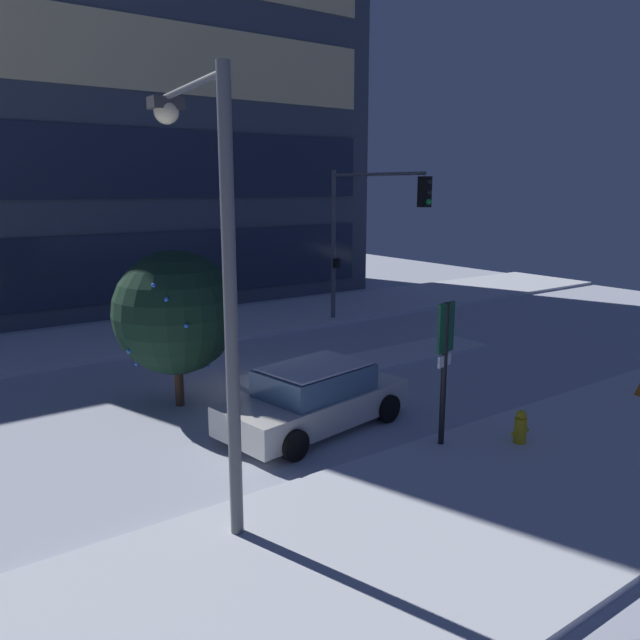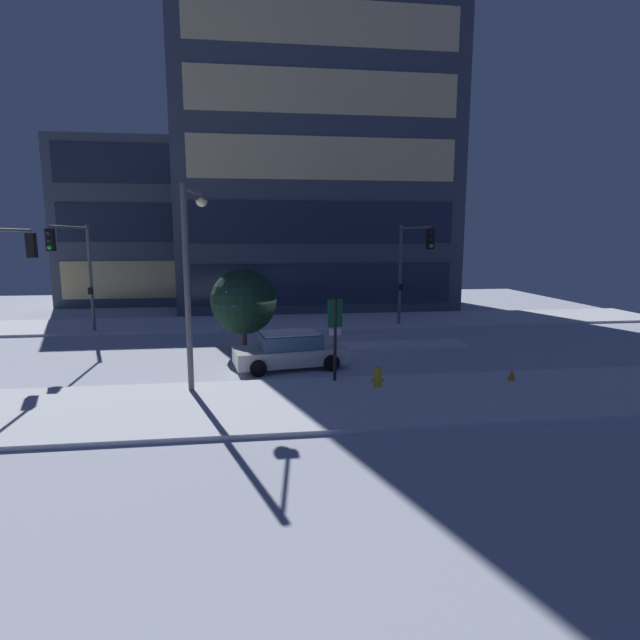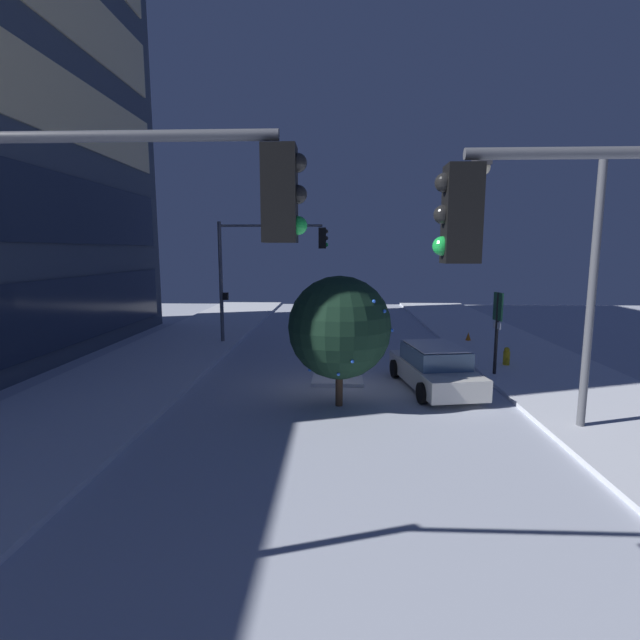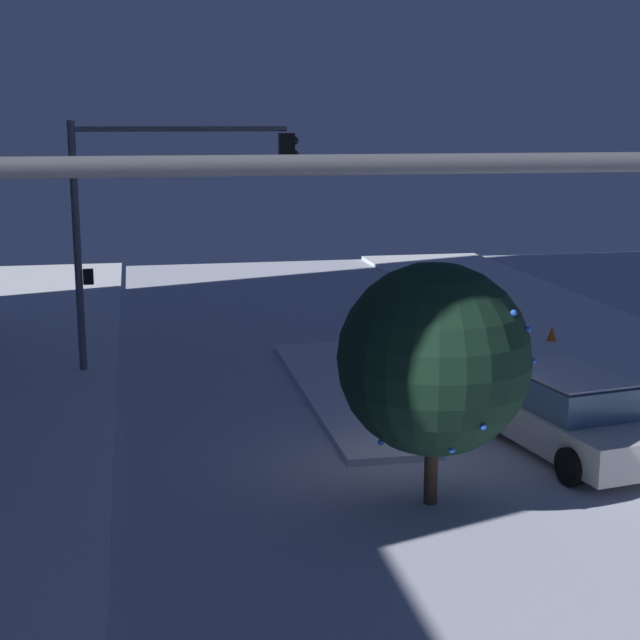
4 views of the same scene
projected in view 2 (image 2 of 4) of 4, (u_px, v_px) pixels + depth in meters
ground at (262, 352)px, 23.66m from camera, size 52.00×52.00×0.00m
curb_strip_near at (266, 404)px, 16.03m from camera, size 52.00×5.20×0.14m
curb_strip_far at (260, 323)px, 31.26m from camera, size 52.00×5.20×0.14m
median_strip at (375, 346)px, 24.54m from camera, size 9.00×1.80×0.14m
office_tower_main at (315, 112)px, 38.38m from camera, size 20.23×11.05×29.61m
office_tower_secondary at (159, 224)px, 41.70m from camera, size 14.65×8.39×12.80m
car_near at (290, 351)px, 20.66m from camera, size 4.82×2.64×1.49m
traffic_light_corner_far_left at (76, 260)px, 25.51m from camera, size 0.32×5.56×6.03m
traffic_light_corner_far_right at (411, 258)px, 27.86m from camera, size 0.32×5.40×6.04m
traffic_light_corner_near_left at (0, 274)px, 17.98m from camera, size 0.32×5.27×5.81m
street_lamp_arched at (192, 257)px, 17.45m from camera, size 0.69×3.11×7.07m
fire_hydrant at (378, 379)px, 17.71m from camera, size 0.48×0.26×0.86m
parking_info_sign at (335, 330)px, 18.17m from camera, size 0.55×0.18×3.15m
decorated_tree_median at (244, 301)px, 23.30m from camera, size 3.05×3.07×3.93m
construction_cone at (512, 376)px, 18.49m from camera, size 0.36×0.36×0.55m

